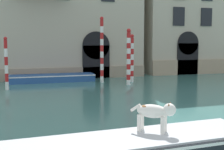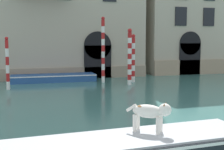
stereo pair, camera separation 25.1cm
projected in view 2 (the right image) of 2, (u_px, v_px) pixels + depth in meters
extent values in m
cube|color=gray|center=(65.00, 73.00, 24.37)|extent=(13.61, 0.16, 0.91)
cube|color=black|center=(98.00, 62.00, 25.03)|extent=(2.22, 0.14, 2.63)
cylinder|color=black|center=(98.00, 45.00, 24.89)|extent=(2.22, 0.14, 2.22)
cube|color=tan|center=(207.00, 67.00, 28.10)|extent=(10.42, 0.16, 1.31)
cube|color=black|center=(190.00, 59.00, 27.48)|extent=(2.05, 0.14, 2.77)
cylinder|color=black|center=(190.00, 43.00, 27.32)|extent=(2.05, 0.14, 2.05)
cube|color=black|center=(181.00, 16.00, 26.80)|extent=(1.10, 0.10, 1.59)
cube|color=black|center=(209.00, 17.00, 27.61)|extent=(1.10, 0.10, 1.59)
cube|color=white|center=(100.00, 145.00, 7.96)|extent=(8.81, 2.14, 0.08)
cube|color=#B2B7BC|center=(100.00, 141.00, 7.95)|extent=(8.51, 1.95, 0.06)
cylinder|color=silver|center=(161.00, 123.00, 8.64)|extent=(0.12, 0.12, 0.47)
cylinder|color=silver|center=(158.00, 126.00, 8.40)|extent=(0.12, 0.12, 0.47)
cylinder|color=silver|center=(138.00, 121.00, 8.91)|extent=(0.12, 0.12, 0.47)
cylinder|color=silver|center=(135.00, 123.00, 8.67)|extent=(0.12, 0.12, 0.47)
ellipsoid|color=silver|center=(148.00, 111.00, 8.62)|extent=(0.91, 0.86, 0.37)
ellipsoid|color=brown|center=(143.00, 107.00, 8.66)|extent=(0.46, 0.45, 0.13)
sphere|color=silver|center=(165.00, 110.00, 8.41)|extent=(0.35, 0.35, 0.35)
cone|color=brown|center=(166.00, 104.00, 8.49)|extent=(0.11, 0.11, 0.14)
cone|color=brown|center=(164.00, 106.00, 8.31)|extent=(0.11, 0.11, 0.14)
cylinder|color=silver|center=(131.00, 108.00, 8.81)|extent=(0.29, 0.27, 0.25)
cube|color=#234C8C|center=(54.00, 78.00, 23.07)|extent=(6.15, 1.69, 0.53)
cube|color=white|center=(54.00, 75.00, 23.05)|extent=(6.18, 1.72, 0.08)
cube|color=#9EA3A8|center=(54.00, 78.00, 23.08)|extent=(3.39, 1.25, 0.48)
cylinder|color=white|center=(129.00, 82.00, 21.36)|extent=(0.27, 0.27, 0.36)
cylinder|color=#B21E1E|center=(130.00, 77.00, 21.32)|extent=(0.27, 0.27, 0.36)
cylinder|color=white|center=(130.00, 72.00, 21.28)|extent=(0.27, 0.27, 0.36)
cylinder|color=#B21E1E|center=(130.00, 67.00, 21.24)|extent=(0.27, 0.27, 0.36)
cylinder|color=white|center=(130.00, 62.00, 21.20)|extent=(0.27, 0.27, 0.36)
cylinder|color=#B21E1E|center=(130.00, 56.00, 21.16)|extent=(0.27, 0.27, 0.36)
cylinder|color=white|center=(130.00, 51.00, 21.12)|extent=(0.27, 0.27, 0.36)
cylinder|color=#B21E1E|center=(130.00, 46.00, 21.08)|extent=(0.27, 0.27, 0.36)
cylinder|color=white|center=(130.00, 40.00, 21.04)|extent=(0.27, 0.27, 0.36)
cylinder|color=#B21E1E|center=(130.00, 35.00, 21.00)|extent=(0.27, 0.27, 0.36)
sphere|color=#B21E1E|center=(130.00, 31.00, 20.96)|extent=(0.29, 0.29, 0.29)
cylinder|color=white|center=(103.00, 79.00, 22.67)|extent=(0.24, 0.24, 0.45)
cylinder|color=#B21E1E|center=(103.00, 73.00, 22.62)|extent=(0.24, 0.24, 0.45)
cylinder|color=white|center=(103.00, 67.00, 22.57)|extent=(0.24, 0.24, 0.45)
cylinder|color=#B21E1E|center=(103.00, 61.00, 22.52)|extent=(0.24, 0.24, 0.45)
cylinder|color=white|center=(103.00, 55.00, 22.47)|extent=(0.24, 0.24, 0.45)
cylinder|color=#B21E1E|center=(103.00, 48.00, 22.42)|extent=(0.24, 0.24, 0.45)
cylinder|color=white|center=(103.00, 42.00, 22.37)|extent=(0.24, 0.24, 0.45)
cylinder|color=#B21E1E|center=(103.00, 36.00, 22.32)|extent=(0.24, 0.24, 0.45)
cylinder|color=white|center=(103.00, 29.00, 22.26)|extent=(0.24, 0.24, 0.45)
cylinder|color=#B21E1E|center=(103.00, 23.00, 22.21)|extent=(0.24, 0.24, 0.45)
sphere|color=#B21E1E|center=(103.00, 18.00, 22.18)|extent=(0.25, 0.25, 0.25)
cylinder|color=white|center=(133.00, 79.00, 22.96)|extent=(0.25, 0.25, 0.40)
cylinder|color=#B21E1E|center=(133.00, 74.00, 22.91)|extent=(0.25, 0.25, 0.40)
cylinder|color=white|center=(133.00, 68.00, 22.87)|extent=(0.25, 0.25, 0.40)
cylinder|color=#B21E1E|center=(133.00, 63.00, 22.82)|extent=(0.25, 0.25, 0.40)
cylinder|color=white|center=(133.00, 57.00, 22.77)|extent=(0.25, 0.25, 0.40)
cylinder|color=#B21E1E|center=(133.00, 52.00, 22.73)|extent=(0.25, 0.25, 0.40)
cylinder|color=white|center=(133.00, 46.00, 22.68)|extent=(0.25, 0.25, 0.40)
cylinder|color=#B21E1E|center=(133.00, 40.00, 22.64)|extent=(0.25, 0.25, 0.40)
sphere|color=#B21E1E|center=(133.00, 36.00, 22.60)|extent=(0.26, 0.26, 0.26)
cylinder|color=white|center=(8.00, 86.00, 19.31)|extent=(0.20, 0.20, 0.51)
cylinder|color=#B21E1E|center=(8.00, 77.00, 19.25)|extent=(0.20, 0.20, 0.51)
cylinder|color=white|center=(8.00, 69.00, 19.19)|extent=(0.20, 0.20, 0.51)
cylinder|color=#B21E1E|center=(7.00, 61.00, 19.14)|extent=(0.20, 0.20, 0.51)
cylinder|color=white|center=(7.00, 53.00, 19.08)|extent=(0.20, 0.20, 0.51)
cylinder|color=#B21E1E|center=(7.00, 44.00, 19.02)|extent=(0.20, 0.20, 0.51)
sphere|color=#B21E1E|center=(6.00, 39.00, 18.98)|extent=(0.21, 0.21, 0.21)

